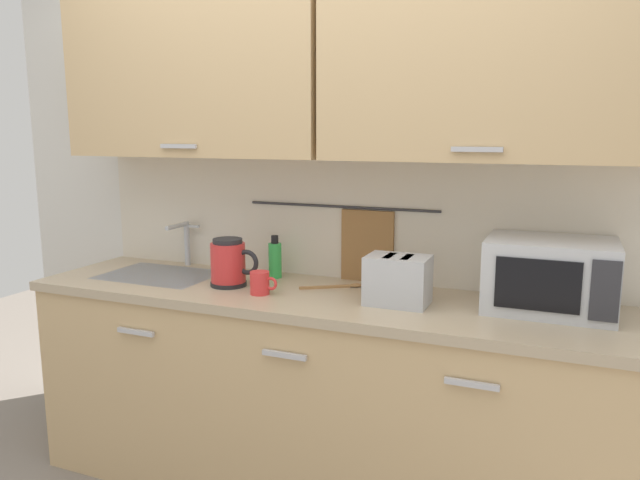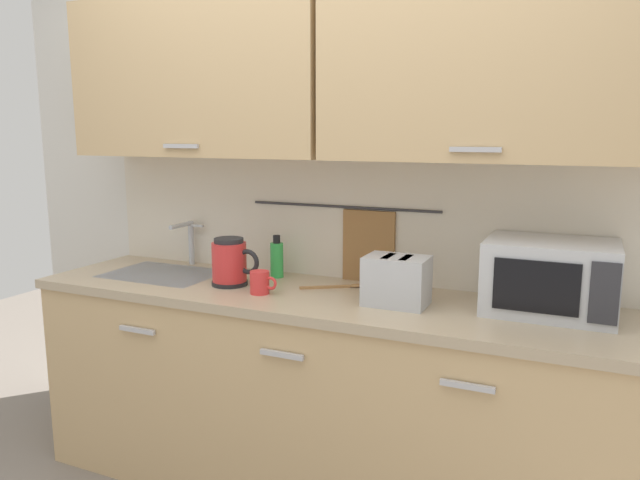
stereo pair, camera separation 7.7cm
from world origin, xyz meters
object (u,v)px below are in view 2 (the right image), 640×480
at_px(electric_kettle, 230,262).
at_px(wooden_spoon, 340,286).
at_px(dish_soap_bottle, 277,259).
at_px(mug_near_sink, 260,282).
at_px(toaster, 397,280).
at_px(microwave, 550,277).

relative_size(electric_kettle, wooden_spoon, 0.92).
height_order(dish_soap_bottle, mug_near_sink, dish_soap_bottle).
xyz_separation_m(electric_kettle, toaster, (0.75, 0.01, -0.01)).
relative_size(electric_kettle, dish_soap_bottle, 1.16).
xyz_separation_m(dish_soap_bottle, wooden_spoon, (0.34, -0.06, -0.08)).
height_order(microwave, toaster, microwave).
relative_size(dish_soap_bottle, wooden_spoon, 0.79).
bearing_deg(toaster, microwave, 13.61).
distance_m(microwave, toaster, 0.56).
xyz_separation_m(mug_near_sink, toaster, (0.56, 0.08, 0.05)).
height_order(microwave, dish_soap_bottle, microwave).
bearing_deg(wooden_spoon, dish_soap_bottle, 169.99).
bearing_deg(dish_soap_bottle, wooden_spoon, -10.01).
distance_m(electric_kettle, toaster, 0.75).
distance_m(dish_soap_bottle, wooden_spoon, 0.35).
relative_size(toaster, wooden_spoon, 1.03).
bearing_deg(wooden_spoon, electric_kettle, -161.53).
xyz_separation_m(microwave, mug_near_sink, (-1.11, -0.21, -0.09)).
height_order(mug_near_sink, wooden_spoon, mug_near_sink).
relative_size(microwave, dish_soap_bottle, 2.35).
bearing_deg(electric_kettle, mug_near_sink, -20.74).
xyz_separation_m(dish_soap_bottle, mug_near_sink, (0.07, -0.28, -0.04)).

